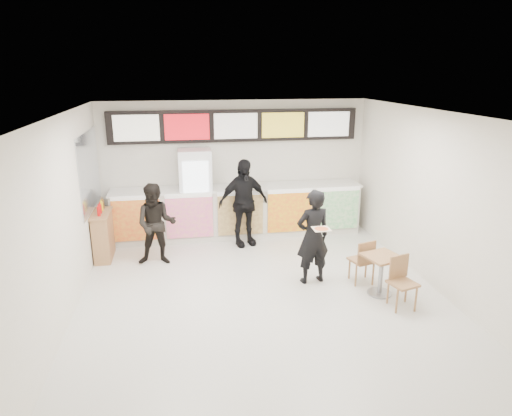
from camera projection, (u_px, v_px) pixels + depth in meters
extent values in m
plane|color=beige|center=(263.00, 299.00, 7.52)|extent=(7.00, 7.00, 0.00)
plane|color=white|center=(264.00, 115.00, 6.65)|extent=(7.00, 7.00, 0.00)
plane|color=silver|center=(236.00, 167.00, 10.39)|extent=(6.00, 0.00, 6.00)
plane|color=silver|center=(61.00, 223.00, 6.60)|extent=(0.00, 7.00, 7.00)
plane|color=silver|center=(441.00, 204.00, 7.57)|extent=(0.00, 7.00, 7.00)
cube|color=silver|center=(238.00, 212.00, 10.29)|extent=(5.50, 0.70, 1.10)
cube|color=silver|center=(238.00, 188.00, 10.12)|extent=(5.56, 0.76, 0.04)
cube|color=red|center=(137.00, 220.00, 9.56)|extent=(0.99, 0.02, 0.90)
cube|color=#EF35AE|center=(190.00, 218.00, 9.74)|extent=(0.99, 0.02, 0.90)
cube|color=brown|center=(241.00, 215.00, 9.91)|extent=(0.99, 0.02, 0.90)
cube|color=yellow|center=(290.00, 212.00, 10.09)|extent=(0.99, 0.02, 0.90)
cube|color=green|center=(337.00, 210.00, 10.27)|extent=(0.99, 0.02, 0.90)
cube|color=black|center=(235.00, 126.00, 10.04)|extent=(5.50, 0.12, 0.70)
cube|color=white|center=(136.00, 128.00, 9.63)|extent=(0.95, 0.02, 0.55)
cube|color=red|center=(187.00, 127.00, 9.80)|extent=(0.95, 0.02, 0.55)
cube|color=silver|center=(236.00, 126.00, 9.97)|extent=(0.95, 0.02, 0.55)
cube|color=gold|center=(283.00, 125.00, 10.14)|extent=(0.95, 0.02, 0.55)
cube|color=white|center=(329.00, 124.00, 10.31)|extent=(0.95, 0.02, 0.55)
cube|color=white|center=(196.00, 195.00, 10.03)|extent=(0.70, 0.65, 2.00)
cube|color=white|center=(196.00, 196.00, 9.69)|extent=(0.54, 0.02, 1.50)
cylinder|color=#217D16|center=(188.00, 223.00, 9.87)|extent=(0.07, 0.07, 0.22)
cylinder|color=#FFA415|center=(194.00, 223.00, 9.89)|extent=(0.07, 0.07, 0.22)
cylinder|color=red|center=(201.00, 222.00, 9.91)|extent=(0.07, 0.07, 0.22)
cylinder|color=blue|center=(207.00, 222.00, 9.94)|extent=(0.07, 0.07, 0.22)
cylinder|color=#FFA415|center=(187.00, 206.00, 9.76)|extent=(0.07, 0.07, 0.22)
cylinder|color=red|center=(194.00, 206.00, 9.78)|extent=(0.07, 0.07, 0.22)
cylinder|color=blue|center=(200.00, 206.00, 9.80)|extent=(0.07, 0.07, 0.22)
cylinder|color=#217D16|center=(207.00, 205.00, 9.83)|extent=(0.07, 0.07, 0.22)
cylinder|color=red|center=(186.00, 189.00, 9.65)|extent=(0.07, 0.07, 0.22)
cylinder|color=blue|center=(193.00, 189.00, 9.67)|extent=(0.07, 0.07, 0.22)
cylinder|color=#217D16|center=(199.00, 189.00, 9.69)|extent=(0.07, 0.07, 0.22)
cylinder|color=#FFA415|center=(206.00, 188.00, 9.72)|extent=(0.07, 0.07, 0.22)
cylinder|color=blue|center=(185.00, 171.00, 9.54)|extent=(0.07, 0.07, 0.22)
cylinder|color=#217D16|center=(192.00, 171.00, 9.56)|extent=(0.07, 0.07, 0.22)
cylinder|color=#FFA415|center=(199.00, 171.00, 9.58)|extent=(0.07, 0.07, 0.22)
cylinder|color=red|center=(205.00, 171.00, 9.61)|extent=(0.07, 0.07, 0.22)
cube|color=#B2B7BF|center=(90.00, 171.00, 8.84)|extent=(0.01, 2.00, 1.50)
imported|color=black|center=(313.00, 237.00, 7.92)|extent=(0.68, 0.50, 1.70)
imported|color=black|center=(156.00, 224.00, 8.70)|extent=(0.83, 0.68, 1.60)
imported|color=black|center=(243.00, 203.00, 9.63)|extent=(1.18, 0.73, 1.87)
cube|color=beige|center=(321.00, 229.00, 7.41)|extent=(0.28, 0.28, 0.01)
cone|color=#CC7233|center=(321.00, 228.00, 7.41)|extent=(0.36, 0.36, 0.02)
cube|color=#A17749|center=(382.00, 257.00, 7.51)|extent=(0.69, 0.69, 0.04)
cylinder|color=gray|center=(381.00, 276.00, 7.61)|extent=(0.07, 0.07, 0.67)
cylinder|color=gray|center=(379.00, 293.00, 7.71)|extent=(0.41, 0.41, 0.03)
cube|color=#A17749|center=(403.00, 284.00, 7.15)|extent=(0.48, 0.48, 0.04)
cube|color=#A17749|center=(399.00, 266.00, 7.25)|extent=(0.36, 0.13, 0.39)
cube|color=#A17749|center=(362.00, 260.00, 8.03)|extent=(0.48, 0.48, 0.04)
cube|color=#A17749|center=(367.00, 253.00, 7.80)|extent=(0.36, 0.13, 0.39)
cube|color=#A17749|center=(103.00, 236.00, 9.05)|extent=(0.30, 0.81, 0.91)
cube|color=#A17749|center=(101.00, 214.00, 8.92)|extent=(0.35, 0.85, 0.04)
cylinder|color=red|center=(99.00, 211.00, 8.67)|extent=(0.06, 0.06, 0.18)
cylinder|color=red|center=(100.00, 209.00, 8.84)|extent=(0.06, 0.06, 0.18)
cylinder|color=yellow|center=(101.00, 206.00, 9.00)|extent=(0.06, 0.06, 0.18)
cylinder|color=brown|center=(103.00, 204.00, 9.15)|extent=(0.06, 0.06, 0.18)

